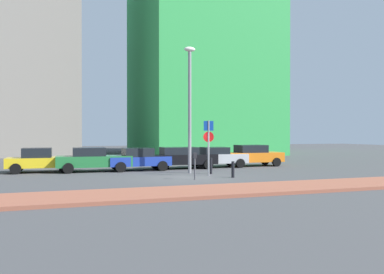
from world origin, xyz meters
TOP-DOWN VIEW (x-y plane):
  - ground_plane at (0.00, 0.00)m, footprint 120.00×120.00m
  - sidewalk_brick at (0.00, -5.70)m, footprint 40.00×3.10m
  - parked_car_yellow at (-7.72, 5.81)m, footprint 4.06×2.06m
  - parked_car_green at (-4.58, 5.22)m, footprint 4.67×2.19m
  - parked_car_blue at (-1.69, 5.14)m, footprint 4.01×2.10m
  - parked_car_black at (1.38, 5.45)m, footprint 4.57×2.13m
  - parked_car_silver at (4.04, 5.66)m, footprint 4.22×2.15m
  - parked_car_orange at (6.97, 5.84)m, footprint 4.37×2.02m
  - parking_sign_post at (1.37, 0.46)m, footprint 0.58×0.20m
  - parking_meter at (-0.02, -1.11)m, footprint 0.18×0.14m
  - street_lamp at (0.89, 2.37)m, footprint 0.70×0.36m
  - traffic_bollard_near at (2.30, -0.82)m, footprint 0.17×0.17m
  - traffic_bollard_mid at (1.90, 1.42)m, footprint 0.16×0.16m
  - building_colorful_midrise at (10.23, 26.30)m, footprint 14.77×17.88m
  - building_under_construction at (-11.58, 27.59)m, footprint 14.94×10.88m

SIDE VIEW (x-z plane):
  - ground_plane at x=0.00m, z-range 0.00..0.00m
  - sidewalk_brick at x=0.00m, z-range 0.00..0.14m
  - traffic_bollard_near at x=2.30m, z-range 0.00..0.88m
  - traffic_bollard_mid at x=1.90m, z-range 0.00..0.95m
  - parked_car_silver at x=4.04m, z-range 0.02..1.46m
  - parked_car_blue at x=-1.69m, z-range 0.02..1.48m
  - parked_car_yellow at x=-7.72m, z-range 0.00..1.52m
  - parked_car_green at x=-4.58m, z-range 0.02..1.54m
  - parked_car_black at x=1.38m, z-range 0.05..1.52m
  - parked_car_orange at x=6.97m, z-range 0.02..1.59m
  - parking_meter at x=-0.02m, z-range 0.21..1.61m
  - parking_sign_post at x=1.37m, z-range 0.41..3.55m
  - street_lamp at x=0.89m, z-range 0.63..8.30m
  - building_under_construction at x=-11.58m, z-range 0.00..23.70m
  - building_colorful_midrise at x=10.23m, z-range 0.00..31.75m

